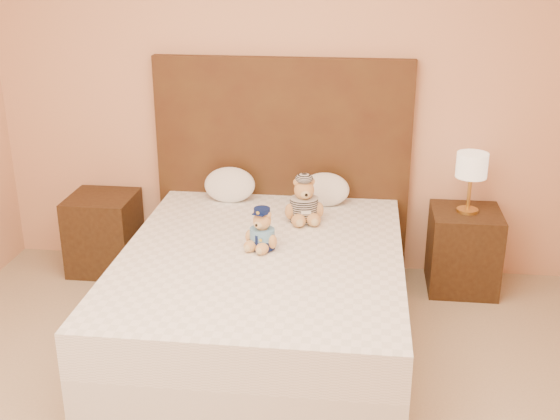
{
  "coord_description": "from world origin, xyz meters",
  "views": [
    {
      "loc": [
        0.54,
        -2.41,
        2.2
      ],
      "look_at": [
        0.08,
        1.45,
        0.72
      ],
      "focal_mm": 45.0,
      "sensor_mm": 36.0,
      "label": 1
    }
  ],
  "objects_px": {
    "pillow_left": "(230,183)",
    "lamp": "(472,168)",
    "nightstand_left": "(104,233)",
    "nightstand_right": "(463,250)",
    "teddy_police": "(262,229)",
    "pillow_right": "(325,188)",
    "bed": "(262,295)",
    "teddy_prisoner": "(304,200)"
  },
  "relations": [
    {
      "from": "nightstand_right",
      "to": "bed",
      "type": "bearing_deg",
      "value": -147.38
    },
    {
      "from": "nightstand_right",
      "to": "lamp",
      "type": "distance_m",
      "value": 0.57
    },
    {
      "from": "bed",
      "to": "nightstand_left",
      "type": "relative_size",
      "value": 3.64
    },
    {
      "from": "nightstand_left",
      "to": "nightstand_right",
      "type": "height_order",
      "value": "same"
    },
    {
      "from": "nightstand_left",
      "to": "nightstand_right",
      "type": "distance_m",
      "value": 2.5
    },
    {
      "from": "bed",
      "to": "pillow_left",
      "type": "height_order",
      "value": "pillow_left"
    },
    {
      "from": "teddy_police",
      "to": "teddy_prisoner",
      "type": "relative_size",
      "value": 0.85
    },
    {
      "from": "lamp",
      "to": "teddy_prisoner",
      "type": "relative_size",
      "value": 1.37
    },
    {
      "from": "bed",
      "to": "pillow_right",
      "type": "height_order",
      "value": "pillow_right"
    },
    {
      "from": "nightstand_left",
      "to": "pillow_left",
      "type": "height_order",
      "value": "pillow_left"
    },
    {
      "from": "bed",
      "to": "nightstand_right",
      "type": "relative_size",
      "value": 3.64
    },
    {
      "from": "pillow_left",
      "to": "lamp",
      "type": "bearing_deg",
      "value": -1.08
    },
    {
      "from": "nightstand_left",
      "to": "pillow_right",
      "type": "distance_m",
      "value": 1.61
    },
    {
      "from": "nightstand_right",
      "to": "pillow_right",
      "type": "relative_size",
      "value": 1.68
    },
    {
      "from": "nightstand_left",
      "to": "pillow_right",
      "type": "relative_size",
      "value": 1.68
    },
    {
      "from": "bed",
      "to": "teddy_police",
      "type": "distance_m",
      "value": 0.4
    },
    {
      "from": "lamp",
      "to": "pillow_right",
      "type": "bearing_deg",
      "value": 178.17
    },
    {
      "from": "bed",
      "to": "teddy_police",
      "type": "xyz_separation_m",
      "value": [
        -0.0,
        0.05,
        0.4
      ]
    },
    {
      "from": "bed",
      "to": "teddy_prisoner",
      "type": "height_order",
      "value": "teddy_prisoner"
    },
    {
      "from": "teddy_police",
      "to": "pillow_right",
      "type": "distance_m",
      "value": 0.84
    },
    {
      "from": "bed",
      "to": "nightstand_right",
      "type": "distance_m",
      "value": 1.48
    },
    {
      "from": "nightstand_left",
      "to": "teddy_prisoner",
      "type": "relative_size",
      "value": 1.89
    },
    {
      "from": "bed",
      "to": "pillow_right",
      "type": "xyz_separation_m",
      "value": [
        0.31,
        0.83,
        0.39
      ]
    },
    {
      "from": "nightstand_right",
      "to": "lamp",
      "type": "bearing_deg",
      "value": 180.0
    },
    {
      "from": "teddy_prisoner",
      "to": "nightstand_right",
      "type": "bearing_deg",
      "value": 0.72
    },
    {
      "from": "nightstand_left",
      "to": "pillow_left",
      "type": "xyz_separation_m",
      "value": [
        0.91,
        0.03,
        0.4
      ]
    },
    {
      "from": "bed",
      "to": "pillow_left",
      "type": "relative_size",
      "value": 5.73
    },
    {
      "from": "teddy_prisoner",
      "to": "pillow_left",
      "type": "distance_m",
      "value": 0.63
    },
    {
      "from": "bed",
      "to": "nightstand_right",
      "type": "bearing_deg",
      "value": 32.62
    },
    {
      "from": "pillow_left",
      "to": "nightstand_left",
      "type": "bearing_deg",
      "value": -178.11
    },
    {
      "from": "pillow_right",
      "to": "bed",
      "type": "bearing_deg",
      "value": -110.48
    },
    {
      "from": "teddy_prisoner",
      "to": "pillow_right",
      "type": "relative_size",
      "value": 0.89
    },
    {
      "from": "lamp",
      "to": "pillow_right",
      "type": "relative_size",
      "value": 1.22
    },
    {
      "from": "pillow_left",
      "to": "teddy_police",
      "type": "bearing_deg",
      "value": -66.64
    },
    {
      "from": "pillow_right",
      "to": "nightstand_left",
      "type": "bearing_deg",
      "value": -178.9
    },
    {
      "from": "nightstand_left",
      "to": "teddy_prisoner",
      "type": "bearing_deg",
      "value": -11.58
    },
    {
      "from": "lamp",
      "to": "teddy_police",
      "type": "height_order",
      "value": "lamp"
    },
    {
      "from": "lamp",
      "to": "teddy_prisoner",
      "type": "distance_m",
      "value": 1.1
    },
    {
      "from": "nightstand_right",
      "to": "pillow_right",
      "type": "bearing_deg",
      "value": 178.17
    },
    {
      "from": "pillow_left",
      "to": "pillow_right",
      "type": "bearing_deg",
      "value": 0.0
    },
    {
      "from": "nightstand_left",
      "to": "pillow_right",
      "type": "height_order",
      "value": "pillow_right"
    },
    {
      "from": "lamp",
      "to": "pillow_right",
      "type": "xyz_separation_m",
      "value": [
        -0.94,
        0.03,
        -0.18
      ]
    }
  ]
}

